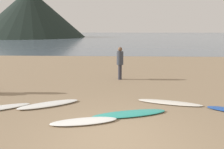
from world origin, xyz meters
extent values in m
cube|color=#8C7559|center=(0.00, 10.00, -0.10)|extent=(120.00, 120.00, 0.20)
cube|color=slate|center=(0.00, 65.98, 0.00)|extent=(140.00, 100.00, 0.01)
cone|color=black|center=(-24.82, 57.29, 6.40)|extent=(29.20, 29.20, 12.80)
ellipsoid|color=white|center=(-2.32, 2.26, 0.05)|extent=(2.08, 1.49, 0.10)
ellipsoid|color=white|center=(-0.85, 0.89, 0.05)|extent=(1.97, 0.97, 0.09)
ellipsoid|color=teal|center=(0.46, 1.54, 0.04)|extent=(2.44, 1.20, 0.08)
ellipsoid|color=silver|center=(1.91, 2.66, 0.04)|extent=(2.29, 1.01, 0.07)
cylinder|color=#2D2D38|center=(0.11, 6.39, 0.39)|extent=(0.19, 0.19, 0.78)
cylinder|color=#333842|center=(0.11, 6.39, 1.12)|extent=(0.34, 0.34, 0.68)
sphere|color=brown|center=(0.11, 6.39, 1.57)|extent=(0.22, 0.22, 0.22)
camera|label=1|loc=(0.21, -5.02, 2.65)|focal=36.01mm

